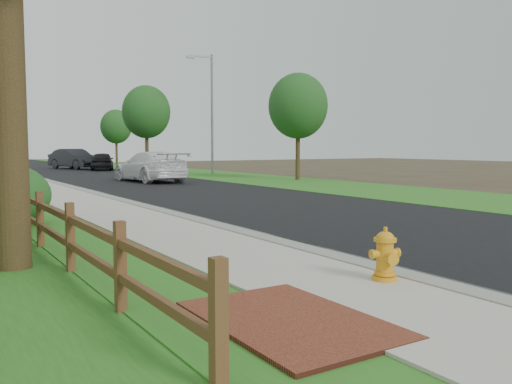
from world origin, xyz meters
TOP-DOWN VIEW (x-y plane):
  - ground at (0.00, 0.00)m, footprint 120.00×120.00m
  - road at (4.60, 35.00)m, footprint 8.00×90.00m
  - curb at (0.40, 35.00)m, footprint 0.40×90.00m
  - wet_gutter at (0.75, 35.00)m, footprint 0.50×90.00m
  - verge_far at (11.50, 35.00)m, footprint 6.00×90.00m
  - brick_patch at (-2.20, -1.00)m, footprint 1.60×2.40m
  - ranch_fence at (-3.60, 6.40)m, footprint 0.12×16.92m
  - fire_hydrant at (-0.10, -0.32)m, footprint 0.49×0.40m
  - white_suv at (5.26, 22.60)m, footprint 2.72×5.81m
  - dark_car_mid at (7.20, 38.30)m, footprint 2.97×4.62m
  - dark_car_far at (5.82, 41.81)m, footprint 3.57×5.51m
  - streetlight at (11.84, 28.19)m, footprint 1.91×0.31m
  - shrub_d at (-3.90, 8.43)m, footprint 2.67×2.67m
  - tree_near_right at (13.00, 19.48)m, footprint 3.39×3.39m
  - tree_mid_right at (9.00, 32.93)m, footprint 3.55×3.55m
  - tree_far_right at (10.73, 45.64)m, footprint 2.96×2.96m

SIDE VIEW (x-z plane):
  - ground at x=0.00m, z-range 0.00..0.00m
  - road at x=4.60m, z-range 0.00..0.02m
  - verge_far at x=11.50m, z-range 0.00..0.04m
  - wet_gutter at x=0.75m, z-range 0.02..0.02m
  - brick_patch at x=-2.20m, z-range 0.00..0.11m
  - curb at x=0.40m, z-range 0.00..0.12m
  - fire_hydrant at x=-0.10m, z-range 0.07..0.81m
  - ranch_fence at x=-3.60m, z-range 0.07..1.17m
  - dark_car_mid at x=7.20m, z-range 0.02..1.48m
  - shrub_d at x=-3.90m, z-range 0.00..1.57m
  - white_suv at x=5.26m, z-range 0.02..1.66m
  - dark_car_far at x=5.82m, z-range 0.02..1.74m
  - tree_far_right at x=10.73m, z-range 1.09..6.54m
  - tree_near_right at x=13.00m, z-range 1.17..7.28m
  - tree_mid_right at x=9.00m, z-range 1.25..7.69m
  - streetlight at x=11.84m, z-range 0.55..8.80m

